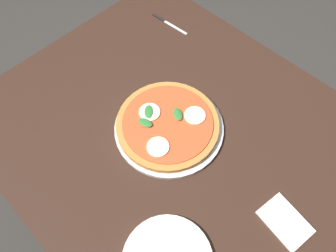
{
  "coord_description": "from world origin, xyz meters",
  "views": [
    {
      "loc": [
        -0.34,
        0.36,
        1.55
      ],
      "look_at": [
        0.0,
        0.01,
        0.71
      ],
      "focal_mm": 33.75,
      "sensor_mm": 36.0,
      "label": 1
    }
  ],
  "objects": [
    {
      "name": "dining_table",
      "position": [
        0.0,
        0.0,
        0.6
      ],
      "size": [
        1.13,
        0.97,
        0.7
      ],
      "color": "black",
      "rests_on": "ground_plane"
    },
    {
      "name": "ground_plane",
      "position": [
        0.0,
        0.0,
        0.0
      ],
      "size": [
        6.0,
        6.0,
        0.0
      ],
      "primitive_type": "plane",
      "color": "#2D2B28"
    },
    {
      "name": "knife",
      "position": [
        0.35,
        -0.32,
        0.7
      ],
      "size": [
        0.17,
        0.02,
        0.01
      ],
      "color": "black",
      "rests_on": "dining_table"
    },
    {
      "name": "serving_tray",
      "position": [
        0.0,
        0.01,
        0.71
      ],
      "size": [
        0.34,
        0.34,
        0.01
      ],
      "primitive_type": "cylinder",
      "color": "#B2B2B7",
      "rests_on": "dining_table"
    },
    {
      "name": "pizza",
      "position": [
        0.01,
        0.01,
        0.73
      ],
      "size": [
        0.31,
        0.31,
        0.03
      ],
      "color": "#B27033",
      "rests_on": "serving_tray"
    },
    {
      "name": "napkin",
      "position": [
        -0.42,
        0.0,
        0.71
      ],
      "size": [
        0.14,
        0.11,
        0.01
      ],
      "primitive_type": "cube",
      "rotation": [
        0.0,
        0.0,
        -0.16
      ],
      "color": "white",
      "rests_on": "dining_table"
    }
  ]
}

